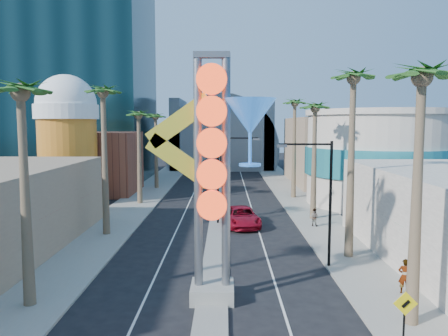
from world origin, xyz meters
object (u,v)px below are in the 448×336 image
(neon_sign, at_px, (228,159))
(red_pickup, at_px, (241,217))
(pedestrian_a, at_px, (405,276))
(pedestrian_b, at_px, (314,217))

(neon_sign, xyz_separation_m, red_pickup, (1.28, 16.39, -6.46))
(neon_sign, distance_m, red_pickup, 17.67)
(red_pickup, relative_size, pedestrian_a, 3.29)
(neon_sign, distance_m, pedestrian_b, 18.68)
(neon_sign, height_order, red_pickup, neon_sign)
(pedestrian_b, bearing_deg, pedestrian_a, 129.73)
(red_pickup, height_order, pedestrian_a, pedestrian_a)
(neon_sign, relative_size, red_pickup, 2.06)
(neon_sign, xyz_separation_m, pedestrian_b, (7.64, 15.81, -6.38))
(neon_sign, bearing_deg, red_pickup, 85.54)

